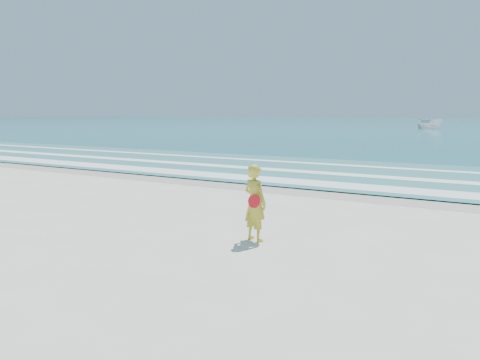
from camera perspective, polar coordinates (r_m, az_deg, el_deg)
The scene contains 8 objects.
ground at distance 8.38m, azimuth -14.16°, elevation -10.23°, with size 400.00×400.00×0.00m, color silver.
wet_sand at distance 15.89m, azimuth 9.14°, elevation -1.31°, with size 400.00×2.40×0.00m, color #B2A893.
shallow at distance 20.58m, azimuth 14.19°, elevation 0.85°, with size 400.00×10.00×0.01m, color #59B7AD.
foam_near at distance 17.09m, azimuth 10.72°, elevation -0.50°, with size 400.00×1.40×0.01m, color white.
foam_mid at distance 19.82m, azimuth 13.54°, elevation 0.61°, with size 400.00×0.90×0.01m, color white.
foam_far at distance 22.98m, azimuth 15.94°, elevation 1.56°, with size 400.00×0.60×0.01m, color white.
boat at distance 78.91m, azimuth 22.14°, elevation 6.45°, with size 1.67×4.43×1.71m, color silver.
woman at distance 9.55m, azimuth 1.83°, elevation -2.78°, with size 0.67×0.54×1.58m.
Camera 1 is at (5.63, -5.63, 2.63)m, focal length 35.00 mm.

